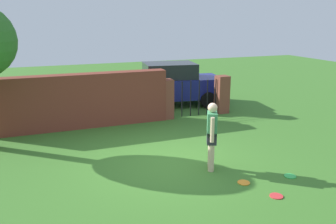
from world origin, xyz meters
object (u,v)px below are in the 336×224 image
object	(u,v)px
frisbee_orange	(244,183)
car	(170,84)
frisbee_green	(290,176)
person	(212,133)
frisbee_red	(276,196)

from	to	relation	value
frisbee_orange	car	bearing A→B (deg)	81.48
car	frisbee_green	xyz separation A→B (m)	(0.08, -7.34, -0.85)
car	frisbee_green	world-z (taller)	car
person	frisbee_green	xyz separation A→B (m)	(1.50, -1.01, -0.89)
car	frisbee_red	distance (m)	8.08
person	frisbee_orange	world-z (taller)	person
car	frisbee_red	world-z (taller)	car
car	frisbee_red	bearing A→B (deg)	-87.66
frisbee_green	frisbee_red	xyz separation A→B (m)	(-0.88, -0.66, 0.00)
person	frisbee_orange	bearing A→B (deg)	-134.63
car	frisbee_orange	distance (m)	7.37
frisbee_orange	frisbee_green	xyz separation A→B (m)	(1.16, -0.10, 0.00)
person	frisbee_red	size ratio (longest dim) A/B	6.00
frisbee_orange	person	bearing A→B (deg)	109.97
car	frisbee_orange	world-z (taller)	car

